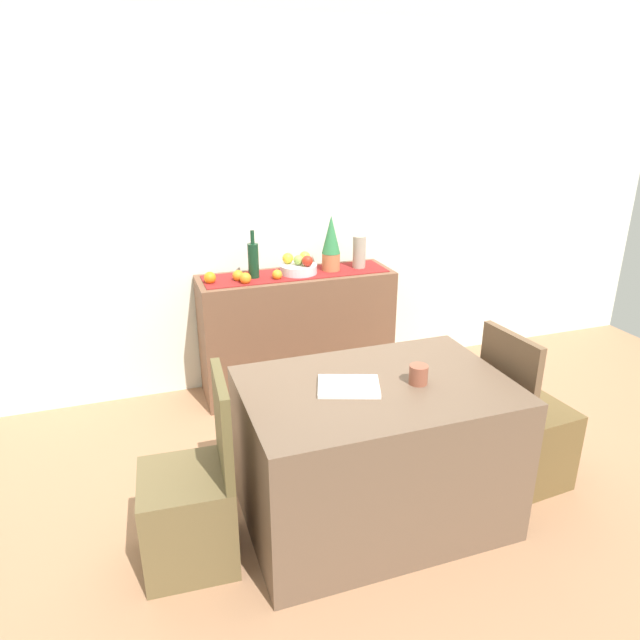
% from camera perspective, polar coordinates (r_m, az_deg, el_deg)
% --- Properties ---
extents(ground_plane, '(6.40, 6.40, 0.02)m').
position_cam_1_polar(ground_plane, '(3.44, 1.83, -13.74)').
color(ground_plane, '#A47553').
rests_on(ground_plane, ground).
extents(room_wall_rear, '(6.40, 0.06, 2.70)m').
position_cam_1_polar(room_wall_rear, '(4.00, -4.09, 12.28)').
color(room_wall_rear, silver).
rests_on(room_wall_rear, ground).
extents(sideboard_console, '(1.35, 0.42, 0.87)m').
position_cam_1_polar(sideboard_console, '(4.01, -2.34, -1.28)').
color(sideboard_console, brown).
rests_on(sideboard_console, ground).
extents(table_runner, '(1.27, 0.32, 0.01)m').
position_cam_1_polar(table_runner, '(3.87, -2.44, 4.71)').
color(table_runner, maroon).
rests_on(table_runner, sideboard_console).
extents(fruit_bowl, '(0.26, 0.26, 0.06)m').
position_cam_1_polar(fruit_bowl, '(3.86, -2.20, 5.20)').
color(fruit_bowl, silver).
rests_on(fruit_bowl, table_runner).
extents(apple_right, '(0.07, 0.07, 0.07)m').
position_cam_1_polar(apple_right, '(3.84, -2.19, 6.09)').
color(apple_right, '#85A444').
rests_on(apple_right, fruit_bowl).
extents(apple_upper, '(0.08, 0.08, 0.08)m').
position_cam_1_polar(apple_upper, '(3.88, -3.28, 6.27)').
color(apple_upper, gold).
rests_on(apple_upper, fruit_bowl).
extents(apple_left, '(0.07, 0.07, 0.07)m').
position_cam_1_polar(apple_left, '(3.80, -1.29, 6.01)').
color(apple_left, red).
rests_on(apple_left, fruit_bowl).
extents(apple_center, '(0.08, 0.08, 0.08)m').
position_cam_1_polar(apple_center, '(3.91, -1.55, 6.43)').
color(apple_center, gold).
rests_on(apple_center, fruit_bowl).
extents(wine_bottle, '(0.07, 0.07, 0.32)m').
position_cam_1_polar(wine_bottle, '(3.76, -6.78, 6.06)').
color(wine_bottle, '#143720').
rests_on(wine_bottle, sideboard_console).
extents(ceramic_vase, '(0.09, 0.09, 0.23)m').
position_cam_1_polar(ceramic_vase, '(3.99, 4.00, 6.87)').
color(ceramic_vase, '#A39684').
rests_on(ceramic_vase, sideboard_console).
extents(potted_plant, '(0.13, 0.13, 0.39)m').
position_cam_1_polar(potted_plant, '(3.90, 1.13, 7.80)').
color(potted_plant, '#BA6A41').
rests_on(potted_plant, sideboard_console).
extents(orange_loose_end, '(0.08, 0.08, 0.08)m').
position_cam_1_polar(orange_loose_end, '(3.67, -7.58, 4.22)').
color(orange_loose_end, orange).
rests_on(orange_loose_end, sideboard_console).
extents(orange_loose_far, '(0.07, 0.07, 0.07)m').
position_cam_1_polar(orange_loose_far, '(3.74, -4.37, 4.61)').
color(orange_loose_far, orange).
rests_on(orange_loose_far, sideboard_console).
extents(orange_loose_near_bowl, '(0.08, 0.08, 0.08)m').
position_cam_1_polar(orange_loose_near_bowl, '(3.71, -11.11, 4.22)').
color(orange_loose_near_bowl, orange).
rests_on(orange_loose_near_bowl, sideboard_console).
extents(orange_loose_mid, '(0.07, 0.07, 0.07)m').
position_cam_1_polar(orange_loose_mid, '(3.74, -8.32, 4.47)').
color(orange_loose_mid, orange).
rests_on(orange_loose_mid, sideboard_console).
extents(dining_table, '(1.25, 0.83, 0.74)m').
position_cam_1_polar(dining_table, '(2.82, 5.52, -13.19)').
color(dining_table, brown).
rests_on(dining_table, ground).
extents(open_book, '(0.33, 0.29, 0.02)m').
position_cam_1_polar(open_book, '(2.58, 2.92, -6.74)').
color(open_book, white).
rests_on(open_book, dining_table).
extents(coffee_cup, '(0.09, 0.09, 0.09)m').
position_cam_1_polar(coffee_cup, '(2.65, 9.96, -5.47)').
color(coffee_cup, brown).
rests_on(coffee_cup, dining_table).
extents(chair_near_window, '(0.42, 0.42, 0.90)m').
position_cam_1_polar(chair_near_window, '(2.70, -12.91, -18.23)').
color(chair_near_window, brown).
rests_on(chair_near_window, ground).
extents(chair_by_corner, '(0.43, 0.43, 0.90)m').
position_cam_1_polar(chair_by_corner, '(3.30, 19.93, -11.16)').
color(chair_by_corner, brown).
rests_on(chair_by_corner, ground).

